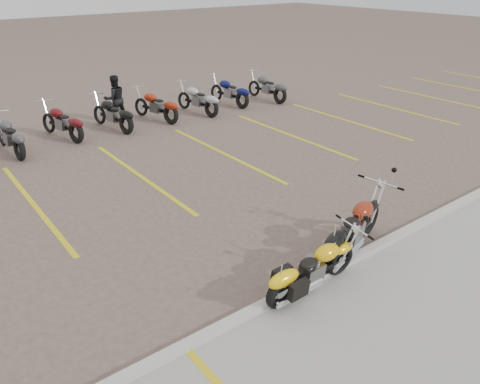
{
  "coord_description": "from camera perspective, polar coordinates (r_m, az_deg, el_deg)",
  "views": [
    {
      "loc": [
        -4.77,
        -6.48,
        4.94
      ],
      "look_at": [
        0.54,
        0.42,
        0.75
      ],
      "focal_mm": 35.0,
      "sensor_mm": 36.0,
      "label": 1
    }
  ],
  "objects": [
    {
      "name": "flame_cruiser",
      "position": [
        9.02,
        13.33,
        -4.77
      ],
      "size": [
        2.27,
        0.76,
        0.95
      ],
      "rotation": [
        0.07,
        0.0,
        0.27
      ],
      "color": "black",
      "rests_on": "ground"
    },
    {
      "name": "yellow_cruiser",
      "position": [
        7.93,
        8.4,
        -9.46
      ],
      "size": [
        2.01,
        0.29,
        0.83
      ],
      "rotation": [
        0.13,
        0.0,
        0.01
      ],
      "color": "black",
      "rests_on": "ground"
    },
    {
      "name": "concrete_apron",
      "position": [
        7.14,
        22.59,
        -20.53
      ],
      "size": [
        60.0,
        5.0,
        0.01
      ],
      "primitive_type": "cube",
      "color": "#9E9B93",
      "rests_on": "ground"
    },
    {
      "name": "bg_bike_row",
      "position": [
        15.85,
        -20.92,
        7.93
      ],
      "size": [
        17.42,
        2.07,
        1.1
      ],
      "color": "black",
      "rests_on": "ground"
    },
    {
      "name": "curb",
      "position": [
        8.16,
        7.51,
        -11.27
      ],
      "size": [
        60.0,
        0.18,
        0.12
      ],
      "primitive_type": "cube",
      "color": "#ADAAA3",
      "rests_on": "ground"
    },
    {
      "name": "person_b",
      "position": [
        17.17,
        -15.0,
        10.94
      ],
      "size": [
        0.83,
        0.66,
        1.62
      ],
      "primitive_type": "imported",
      "rotation": [
        0.0,
        0.0,
        3.08
      ],
      "color": "black",
      "rests_on": "ground"
    },
    {
      "name": "parking_stripes",
      "position": [
        12.53,
        -12.04,
        1.91
      ],
      "size": [
        38.0,
        5.5,
        0.01
      ],
      "primitive_type": null,
      "color": "gold",
      "rests_on": "ground"
    },
    {
      "name": "ground",
      "position": [
        9.44,
        -1.06,
        -5.84
      ],
      "size": [
        100.0,
        100.0,
        0.0
      ],
      "primitive_type": "plane",
      "color": "#6F5B4F",
      "rests_on": "ground"
    }
  ]
}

